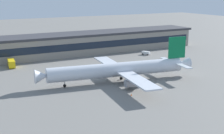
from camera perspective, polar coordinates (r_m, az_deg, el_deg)
The scene contains 7 objects.
ground_plane at distance 120.47m, azimuth -3.71°, elevation -3.13°, with size 600.00×600.00×0.00m, color slate.
terminal_building at distance 173.71m, azimuth -12.11°, elevation 3.59°, with size 185.33×19.98×11.21m.
airliner at distance 123.15m, azimuth 1.30°, elevation -0.43°, with size 62.09×53.55×16.06m.
fuel_truck at distance 154.27m, azimuth -17.23°, elevation 0.67°, with size 3.81×8.68×3.35m.
follow_me_car at distance 177.10m, azimuth 5.97°, elevation 2.50°, with size 3.57×4.79×1.85m.
traffic_cone_0 at distance 120.55m, azimuth 6.41°, elevation -3.01°, with size 0.54×0.54×0.67m, color #F2590C.
traffic_cone_1 at distance 108.27m, azimuth 3.39°, elevation -4.85°, with size 0.53×0.53×0.66m, color #F2590C.
Camera 1 is at (-48.61, -104.86, 33.99)m, focal length 52.15 mm.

